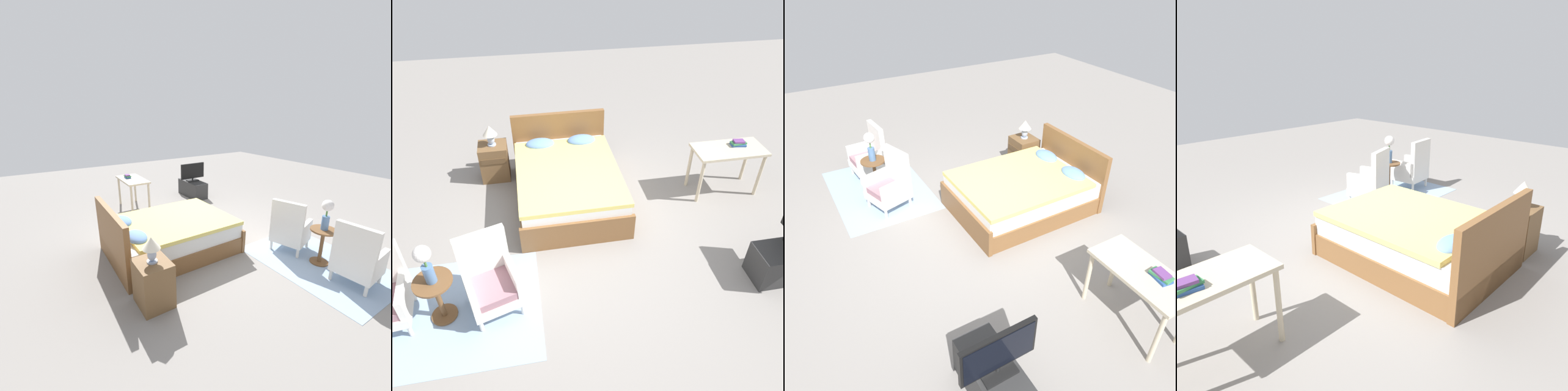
% 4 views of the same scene
% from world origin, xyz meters
% --- Properties ---
extents(ground_plane, '(16.00, 16.00, 0.00)m').
position_xyz_m(ground_plane, '(0.00, 0.00, 0.00)').
color(ground_plane, gray).
extents(floor_rug, '(2.10, 1.50, 0.01)m').
position_xyz_m(floor_rug, '(-1.77, -0.88, 0.00)').
color(floor_rug, '#8EA8C6').
rests_on(floor_rug, ground_plane).
extents(bed, '(1.49, 2.05, 0.96)m').
position_xyz_m(bed, '(-0.15, 0.95, 0.30)').
color(bed, brown).
rests_on(bed, ground_plane).
extents(armchair_by_window_left, '(0.58, 0.58, 0.92)m').
position_xyz_m(armchair_by_window_left, '(-2.34, -0.82, 0.38)').
color(armchair_by_window_left, white).
rests_on(armchair_by_window_left, floor_rug).
extents(armchair_by_window_right, '(0.68, 0.68, 0.92)m').
position_xyz_m(armchair_by_window_right, '(-1.23, -0.82, 0.38)').
color(armchair_by_window_right, white).
rests_on(armchair_by_window_right, floor_rug).
extents(side_table, '(0.40, 0.40, 0.58)m').
position_xyz_m(side_table, '(-1.77, -0.90, 0.37)').
color(side_table, brown).
rests_on(side_table, ground_plane).
extents(flower_vase, '(0.17, 0.17, 0.48)m').
position_xyz_m(flower_vase, '(-1.77, -0.90, 0.88)').
color(flower_vase, '#4C709E').
rests_on(flower_vase, side_table).
extents(nightstand, '(0.44, 0.41, 0.60)m').
position_xyz_m(nightstand, '(-1.22, 1.70, 0.30)').
color(nightstand, brown).
rests_on(nightstand, ground_plane).
extents(table_lamp, '(0.22, 0.22, 0.33)m').
position_xyz_m(table_lamp, '(-1.22, 1.70, 0.81)').
color(table_lamp, '#9EADC6').
rests_on(table_lamp, nightstand).
extents(vanity_desk, '(1.04, 0.52, 0.75)m').
position_xyz_m(vanity_desk, '(2.23, 0.71, 0.64)').
color(vanity_desk, beige).
rests_on(vanity_desk, ground_plane).
extents(book_stack, '(0.23, 0.16, 0.08)m').
position_xyz_m(book_stack, '(2.39, 0.78, 0.78)').
color(book_stack, '#284C8E').
rests_on(book_stack, vanity_desk).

